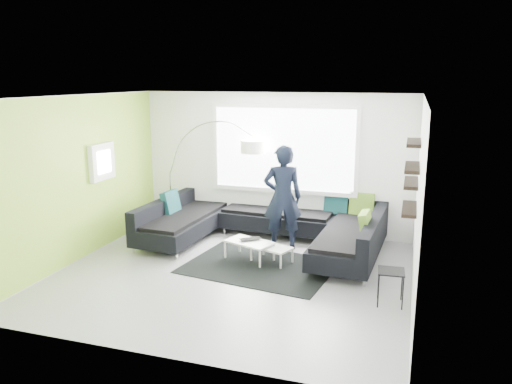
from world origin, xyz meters
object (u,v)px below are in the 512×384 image
person (283,197)px  laptop (252,240)px  sectional_sofa (264,226)px  arc_lamp (170,173)px  side_table (390,287)px  coffee_table (260,252)px

person → laptop: (-0.35, -0.75, -0.61)m
person → sectional_sofa: bearing=-14.8°
sectional_sofa → arc_lamp: size_ratio=1.94×
sectional_sofa → person: (0.34, 0.03, 0.56)m
side_table → person: (-2.02, 1.82, 0.71)m
sectional_sofa → laptop: (-0.00, -0.72, -0.05)m
coffee_table → side_table: side_table is taller
sectional_sofa → person: 0.66m
person → arc_lamp: bearing=-35.0°
arc_lamp → sectional_sofa: bearing=-13.5°
sectional_sofa → arc_lamp: arc_lamp is taller
sectional_sofa → person: person is taller
sectional_sofa → laptop: bearing=-86.9°
sectional_sofa → coffee_table: 0.80m
coffee_table → person: 1.12m
arc_lamp → side_table: (4.63, -2.51, -0.88)m
arc_lamp → side_table: arc_lamp is taller
coffee_table → person: person is taller
laptop → arc_lamp: bearing=108.2°
coffee_table → side_table: 2.43m
side_table → person: size_ratio=0.26×
arc_lamp → laptop: bearing=-28.2°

